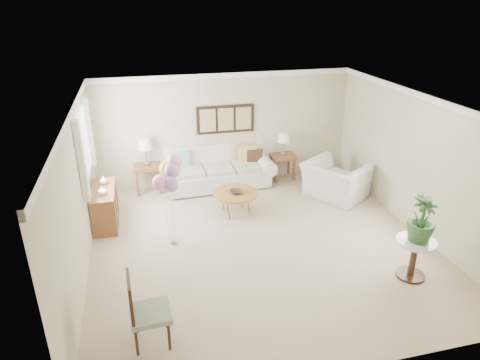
{
  "coord_description": "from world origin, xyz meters",
  "views": [
    {
      "loc": [
        -1.98,
        -6.4,
        4.2
      ],
      "look_at": [
        -0.25,
        0.6,
        1.05
      ],
      "focal_mm": 32.0,
      "sensor_mm": 36.0,
      "label": 1
    }
  ],
  "objects": [
    {
      "name": "ground_plane",
      "position": [
        0.0,
        0.0,
        0.0
      ],
      "size": [
        6.0,
        6.0,
        0.0
      ],
      "primitive_type": "plane",
      "color": "tan"
    },
    {
      "name": "credenza",
      "position": [
        -2.76,
        1.5,
        0.37
      ],
      "size": [
        0.46,
        1.2,
        0.74
      ],
      "color": "brown",
      "rests_on": "ground"
    },
    {
      "name": "end_table_right",
      "position": [
        1.38,
        2.81,
        0.52
      ],
      "size": [
        0.57,
        0.52,
        0.62
      ],
      "color": "brown",
      "rests_on": "ground"
    },
    {
      "name": "vase_sage",
      "position": [
        -2.74,
        1.75,
        0.82
      ],
      "size": [
        0.17,
        0.17,
        0.17
      ],
      "primitive_type": "imported",
      "rotation": [
        0.0,
        0.0,
        -0.02
      ],
      "color": "silver",
      "rests_on": "credenza"
    },
    {
      "name": "wall_art_triptych",
      "position": [
        0.0,
        2.96,
        1.55
      ],
      "size": [
        1.35,
        0.06,
        0.65
      ],
      "color": "black",
      "rests_on": "ground"
    },
    {
      "name": "coffee_table",
      "position": [
        -0.16,
        1.31,
        0.43
      ],
      "size": [
        0.92,
        0.92,
        0.47
      ],
      "color": "olive",
      "rests_on": "ground"
    },
    {
      "name": "accent_chair",
      "position": [
        -2.13,
        -1.93,
        0.54
      ],
      "size": [
        0.53,
        0.53,
        1.03
      ],
      "color": "gray",
      "rests_on": "ground"
    },
    {
      "name": "end_table_left",
      "position": [
        -1.86,
        2.83,
        0.56
      ],
      "size": [
        0.61,
        0.55,
        0.66
      ],
      "color": "brown",
      "rests_on": "ground"
    },
    {
      "name": "vase_white",
      "position": [
        -2.74,
        1.25,
        0.83
      ],
      "size": [
        0.22,
        0.22,
        0.17
      ],
      "primitive_type": "imported",
      "rotation": [
        0.0,
        0.0,
        -0.41
      ],
      "color": "silver",
      "rests_on": "credenza"
    },
    {
      "name": "potted_plant",
      "position": [
        2.09,
        -1.52,
        1.05
      ],
      "size": [
        0.54,
        0.54,
        0.76
      ],
      "primitive_type": "imported",
      "rotation": [
        0.0,
        0.0,
        0.3
      ],
      "color": "#245028",
      "rests_on": "side_table"
    },
    {
      "name": "lamp_right",
      "position": [
        1.38,
        2.81,
        1.03
      ],
      "size": [
        0.3,
        0.3,
        0.53
      ],
      "color": "gray",
      "rests_on": "end_table_right"
    },
    {
      "name": "lamp_left",
      "position": [
        -1.86,
        2.83,
        1.13
      ],
      "size": [
        0.35,
        0.35,
        0.61
      ],
      "color": "gray",
      "rests_on": "end_table_left"
    },
    {
      "name": "room_shell",
      "position": [
        -0.11,
        0.09,
        1.63
      ],
      "size": [
        6.04,
        6.04,
        2.6
      ],
      "color": "beige",
      "rests_on": "ground"
    },
    {
      "name": "sofa",
      "position": [
        -0.26,
        2.75,
        0.38
      ],
      "size": [
        2.65,
        1.08,
        0.96
      ],
      "color": "silver",
      "rests_on": "ground"
    },
    {
      "name": "balloon_cluster",
      "position": [
        -1.55,
        0.4,
        1.38
      ],
      "size": [
        0.53,
        0.48,
        1.72
      ],
      "color": "gray",
      "rests_on": "ground"
    },
    {
      "name": "armchair",
      "position": [
        2.15,
        1.5,
        0.41
      ],
      "size": [
        1.59,
        1.64,
        0.81
      ],
      "primitive_type": "imported",
      "rotation": [
        0.0,
        0.0,
        2.14
      ],
      "color": "silver",
      "rests_on": "ground"
    },
    {
      "name": "decor_bowl",
      "position": [
        -0.16,
        1.27,
        0.5
      ],
      "size": [
        0.32,
        0.32,
        0.06
      ],
      "primitive_type": "imported",
      "rotation": [
        0.0,
        0.0,
        -0.33
      ],
      "color": "#312A1F",
      "rests_on": "coffee_table"
    },
    {
      "name": "side_table",
      "position": [
        2.07,
        -1.51,
        0.51
      ],
      "size": [
        0.62,
        0.62,
        0.67
      ],
      "color": "silver",
      "rests_on": "ground"
    }
  ]
}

